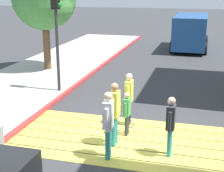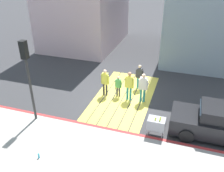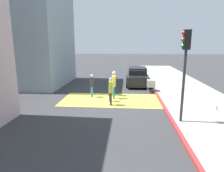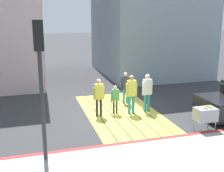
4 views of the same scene
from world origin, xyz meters
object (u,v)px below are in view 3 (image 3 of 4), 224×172
Objects in this scene: pedestrian_adult_trailing at (92,84)px; pedestrian_adult_lead at (114,81)px; tennis_ball_cart at (151,83)px; water_bottle at (217,108)px; pedestrian_adult_side at (114,83)px; car_parked_near_curb at (137,77)px; traffic_light_corner at (185,58)px; pedestrian_child_with_racket at (110,90)px; pedestrian_teen_behind at (111,89)px.

pedestrian_adult_lead is at bearing -160.40° from pedestrian_adult_trailing.
pedestrian_adult_lead is 1.59m from pedestrian_adult_trailing.
water_bottle is at bearing 125.22° from tennis_ball_cart.
pedestrian_adult_side is at bearing 93.03° from pedestrian_adult_lead.
car_parked_near_curb is 2.67× the size of pedestrian_adult_trailing.
water_bottle is at bearing -144.63° from traffic_light_corner.
tennis_ball_cart is at bearing 108.16° from car_parked_near_curb.
pedestrian_adult_side is (-1.54, 0.25, 0.11)m from pedestrian_adult_trailing.
water_bottle is 6.63m from pedestrian_adult_lead.
pedestrian_child_with_racket is (2.90, 2.71, 0.05)m from tennis_ball_cart.
pedestrian_teen_behind is at bearing 89.14° from pedestrian_adult_lead.
pedestrian_adult_trailing reaches higher than car_parked_near_curb.
pedestrian_teen_behind reaches higher than pedestrian_child_with_racket.
car_parked_near_curb is 2.54× the size of pedestrian_teen_behind.
tennis_ball_cart is 0.57× the size of pedestrian_adult_side.
tennis_ball_cart is at bearing -83.55° from traffic_light_corner.
pedestrian_adult_trailing reaches higher than tennis_ball_cart.
pedestrian_child_with_racket reaches higher than water_bottle.
pedestrian_adult_lead is (5.80, -3.10, 0.81)m from water_bottle.
car_parked_near_curb reaches higher than tennis_ball_cart.
traffic_light_corner is 4.75m from pedestrian_teen_behind.
pedestrian_adult_lead reaches higher than water_bottle.
pedestrian_teen_behind is at bearing -8.15° from water_bottle.
traffic_light_corner is at bearing 143.99° from pedestrian_teen_behind.
pedestrian_child_with_racket is (5.95, -1.61, 0.52)m from water_bottle.
pedestrian_adult_trailing is 1.56m from pedestrian_adult_side.
water_bottle is at bearing 160.63° from pedestrian_adult_trailing.
traffic_light_corner is 6.84m from pedestrian_adult_trailing.
pedestrian_adult_lead is 2.27m from pedestrian_teen_behind.
pedestrian_adult_side is at bearing 69.10° from car_parked_near_curb.
car_parked_near_curb is 3.24× the size of pedestrian_child_with_racket.
traffic_light_corner reaches higher than pedestrian_adult_trailing.
water_bottle is 0.12× the size of pedestrian_adult_side.
water_bottle is (-2.37, -1.68, -2.81)m from traffic_light_corner.
pedestrian_adult_side is (5.76, -2.32, 0.81)m from water_bottle.
pedestrian_adult_trailing reaches higher than water_bottle.
pedestrian_teen_behind is (2.79, 3.48, 0.29)m from tennis_ball_cart.
pedestrian_adult_lead is at bearing -54.35° from traffic_light_corner.
pedestrian_child_with_racket is (-1.35, 0.96, -0.19)m from pedestrian_adult_trailing.
tennis_ball_cart is at bearing -157.60° from pedestrian_adult_trailing.
pedestrian_adult_side is at bearing 170.95° from pedestrian_adult_trailing.
tennis_ball_cart is 3.97m from pedestrian_child_with_racket.
pedestrian_adult_lead is (1.85, 3.96, 0.30)m from car_parked_near_curb.
car_parked_near_curb is at bearing -126.70° from pedestrian_adult_trailing.
pedestrian_adult_lead is at bearing -28.12° from water_bottle.
pedestrian_adult_side is 1.49m from pedestrian_teen_behind.
pedestrian_adult_side is (2.71, 2.00, 0.35)m from tennis_ball_cart.
pedestrian_child_with_racket is (0.19, 0.71, -0.30)m from pedestrian_adult_side.
pedestrian_teen_behind is (1.89, 6.23, 0.25)m from car_parked_near_curb.
tennis_ball_cart is at bearing -143.62° from pedestrian_adult_side.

